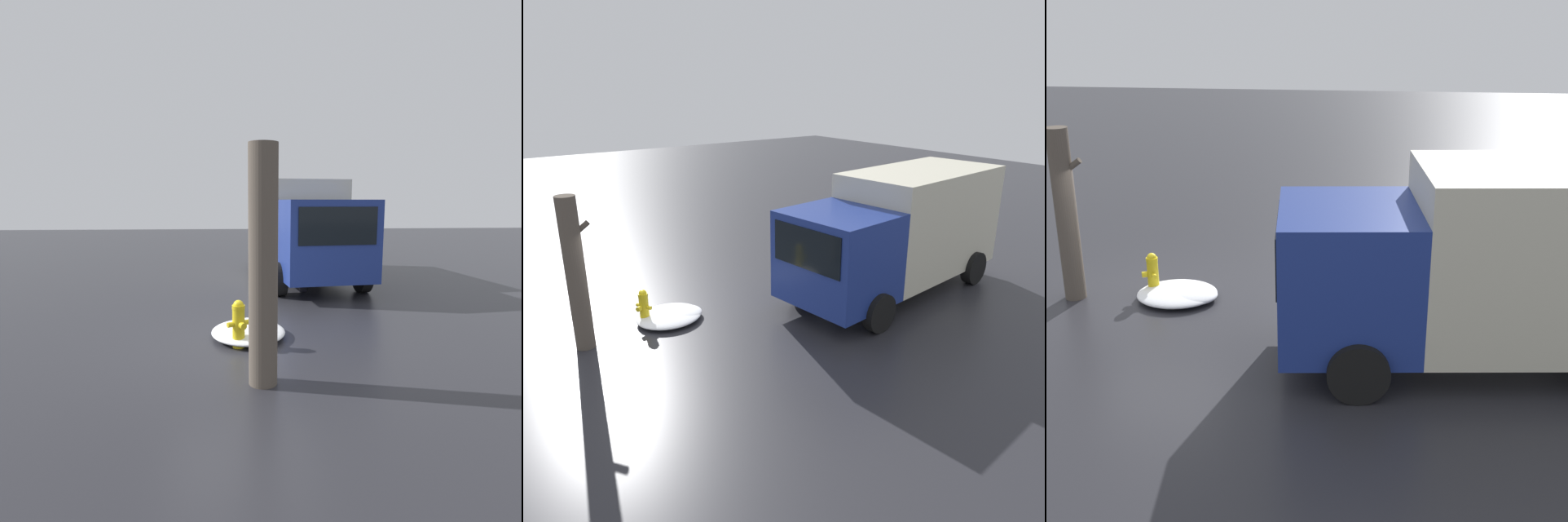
{
  "view_description": "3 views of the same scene",
  "coord_description": "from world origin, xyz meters",
  "views": [
    {
      "loc": [
        -6.74,
        0.08,
        2.5
      ],
      "look_at": [
        3.71,
        -0.64,
        0.95
      ],
      "focal_mm": 28.0,
      "sensor_mm": 36.0,
      "label": 1
    },
    {
      "loc": [
        -3.7,
        -10.44,
        5.31
      ],
      "look_at": [
        3.72,
        -0.36,
        0.84
      ],
      "focal_mm": 35.0,
      "sensor_mm": 36.0,
      "label": 2
    },
    {
      "loc": [
        4.27,
        -12.48,
        5.51
      ],
      "look_at": [
        3.07,
        -1.06,
        1.19
      ],
      "focal_mm": 50.0,
      "sensor_mm": 36.0,
      "label": 3
    }
  ],
  "objects": [
    {
      "name": "snow_pile_by_hydrant",
      "position": [
        0.51,
        -0.18,
        0.1
      ],
      "size": [
        1.52,
        1.36,
        0.21
      ],
      "color": "white",
      "rests_on": "ground_plane"
    },
    {
      "name": "delivery_truck",
      "position": [
        6.16,
        -2.05,
        1.68
      ],
      "size": [
        6.66,
        3.17,
        3.12
      ],
      "rotation": [
        0.0,
        0.0,
        1.68
      ],
      "color": "navy",
      "rests_on": "ground_plane"
    },
    {
      "name": "snow_pile_curbside",
      "position": [
        0.78,
        -0.24,
        0.11
      ],
      "size": [
        1.02,
        0.91,
        0.22
      ],
      "color": "white",
      "rests_on": "ground_plane"
    },
    {
      "name": "ground_plane",
      "position": [
        0.0,
        0.0,
        0.0
      ],
      "size": [
        60.0,
        60.0,
        0.0
      ],
      "primitive_type": "plane",
      "color": "#28282D"
    },
    {
      "name": "tree_trunk",
      "position": [
        -1.43,
        -0.31,
        1.63
      ],
      "size": [
        0.6,
        0.39,
        3.24
      ],
      "color": "brown",
      "rests_on": "ground_plane"
    },
    {
      "name": "fire_hydrant",
      "position": [
        -0.0,
        -0.0,
        0.43
      ],
      "size": [
        0.34,
        0.41,
        0.83
      ],
      "rotation": [
        0.0,
        0.0,
        3.58
      ],
      "color": "yellow",
      "rests_on": "ground_plane"
    },
    {
      "name": "pedestrian",
      "position": [
        4.29,
        -1.87,
        0.88
      ],
      "size": [
        0.35,
        0.35,
        1.61
      ],
      "rotation": [
        0.0,
        0.0,
        5.26
      ],
      "color": "#23232D",
      "rests_on": "ground_plane"
    }
  ]
}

